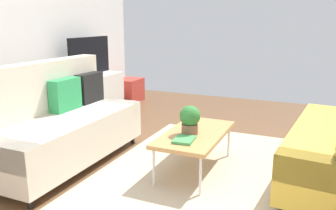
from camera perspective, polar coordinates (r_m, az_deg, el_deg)
The scene contains 12 objects.
ground_plane at distance 3.51m, azimuth 5.03°, elevation -12.10°, with size 7.68×7.68×0.00m, color brown.
area_rug at distance 3.60m, azimuth 7.19°, elevation -11.40°, with size 2.90×2.20×0.01m, color tan.
couch_beige at distance 3.93m, azimuth -17.45°, elevation -2.91°, with size 1.90×0.85×1.10m.
coffee_table at distance 3.55m, azimuth 4.52°, elevation -4.92°, with size 1.10×0.56×0.42m.
tv_console at distance 5.90m, azimuth -12.64°, elevation 1.56°, with size 1.40×0.44×0.64m, color silver.
tv at distance 5.79m, azimuth -12.81°, elevation 7.67°, with size 1.00×0.20×0.64m.
storage_trunk at distance 6.76m, azimuth -6.39°, elevation 2.47°, with size 0.52×0.40×0.44m, color #B2382D.
potted_plant at distance 3.44m, azimuth 3.64°, elevation -2.35°, with size 0.21×0.21×0.29m.
table_book_0 at distance 3.29m, azimuth 2.68°, elevation -5.74°, with size 0.24×0.18×0.03m, color #3F8C4C.
vase_0 at distance 5.41m, azimuth -16.93°, elevation 4.50°, with size 0.14×0.14×0.15m, color #4C72B2.
vase_1 at distance 5.56m, azimuth -15.62°, elevation 4.94°, with size 0.11×0.11×0.18m, color #4C72B2.
bottle_0 at distance 5.63m, azimuth -13.83°, elevation 5.04°, with size 0.04×0.04×0.15m, color red.
Camera 1 is at (-3.00, -1.01, 1.52)m, focal length 36.87 mm.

